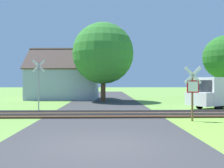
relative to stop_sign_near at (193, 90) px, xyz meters
The scene contains 8 objects.
ground_plane 6.51m from the stop_sign_near, 133.74° to the right, with size 160.00×160.00×0.00m, color #6B9942.
road_asphalt 5.30m from the stop_sign_near, 149.57° to the right, with size 6.53×80.00×0.01m, color #38383A.
rail_track 5.17m from the stop_sign_near, 152.09° to the left, with size 60.00×2.60×0.22m.
stop_sign_near is the anchor object (origin of this frame).
crossing_sign_far 10.25m from the stop_sign_near, 150.04° to the left, with size 0.87×0.19×3.46m.
house 18.45m from the stop_sign_near, 119.08° to the left, with size 8.01×6.01×5.77m.
tree_center 13.50m from the stop_sign_near, 110.17° to the left, with size 5.99×5.99×7.72m.
mail_truck 6.78m from the stop_sign_near, 54.44° to the left, with size 5.18×4.00×2.24m.
Camera 1 is at (0.13, -7.53, 1.93)m, focal length 40.00 mm.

